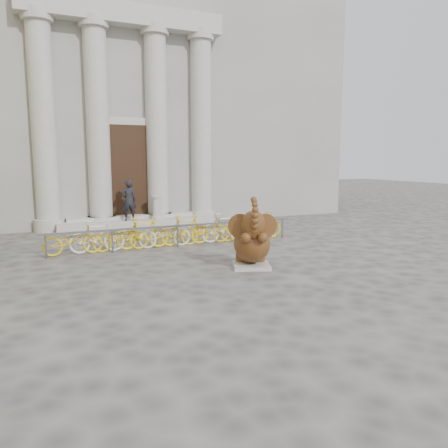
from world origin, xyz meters
name	(u,v)px	position (x,y,z in m)	size (l,w,h in m)	color
ground	(230,289)	(0.00, 0.00, 0.00)	(80.00, 80.00, 0.00)	#474442
classical_building	(105,96)	(0.00, 14.93, 5.98)	(22.00, 10.70, 12.00)	gray
entrance_steps	(133,223)	(0.00, 9.40, 0.18)	(6.00, 1.20, 0.36)	#A8A59E
elephant_statue	(252,242)	(1.32, 1.46, 0.69)	(1.27, 1.50, 1.89)	#A8A59E
bike_rack	(175,231)	(0.38, 5.04, 0.50)	(8.26, 0.53, 1.00)	slate
pedestrian	(129,200)	(-0.23, 9.05, 1.18)	(0.60, 0.39, 1.64)	black
balustrade_post	(156,208)	(0.89, 9.10, 0.81)	(0.40, 0.40, 0.98)	#A8A59E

